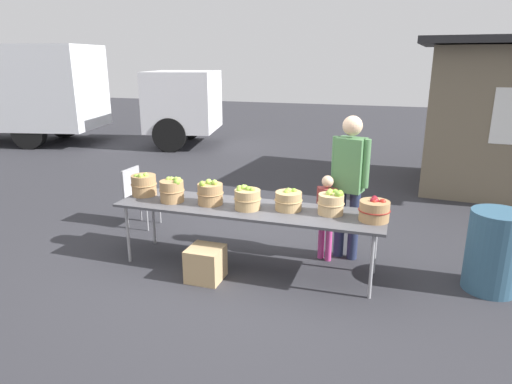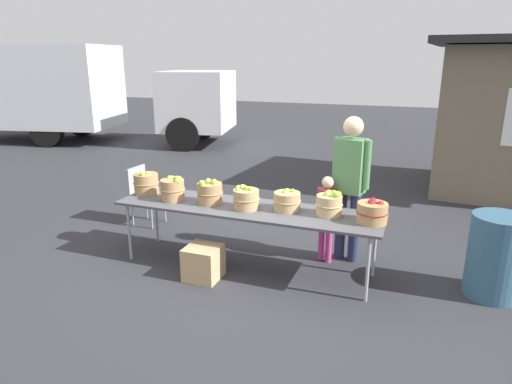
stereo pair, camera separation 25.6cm
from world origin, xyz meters
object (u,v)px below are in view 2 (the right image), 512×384
(apple_basket_red_0, at_px, (372,212))
(box_truck, at_px, (77,91))
(child_customer, at_px, (327,212))
(apple_basket_green_1, at_px, (173,189))
(apple_basket_green_0, at_px, (146,183))
(apple_basket_green_3, at_px, (246,198))
(apple_basket_green_5, at_px, (330,204))
(produce_crate, at_px, (203,262))
(apple_basket_green_4, at_px, (287,201))
(vendor_adult, at_px, (350,178))
(trash_barrel, at_px, (496,256))
(apple_basket_green_2, at_px, (210,193))
(folding_chair, at_px, (144,191))
(market_table, at_px, (247,210))

(apple_basket_red_0, relative_size, box_truck, 0.04)
(child_customer, bearing_deg, apple_basket_green_1, 41.43)
(apple_basket_green_0, height_order, apple_basket_green_3, apple_basket_green_0)
(apple_basket_green_5, height_order, produce_crate, apple_basket_green_5)
(apple_basket_green_3, height_order, produce_crate, apple_basket_green_3)
(apple_basket_red_0, relative_size, produce_crate, 0.88)
(apple_basket_green_0, bearing_deg, apple_basket_green_4, 0.14)
(apple_basket_green_1, xyz_separation_m, vendor_adult, (1.99, 0.71, 0.15))
(vendor_adult, relative_size, trash_barrel, 2.00)
(apple_basket_green_2, height_order, child_customer, child_customer)
(apple_basket_green_3, xyz_separation_m, box_truck, (-7.78, 6.17, 0.61))
(box_truck, bearing_deg, produce_crate, -53.78)
(apple_basket_green_2, height_order, produce_crate, apple_basket_green_2)
(apple_basket_green_3, height_order, folding_chair, apple_basket_green_3)
(market_table, height_order, produce_crate, market_table)
(trash_barrel, bearing_deg, apple_basket_green_3, -172.66)
(apple_basket_green_2, distance_m, child_customer, 1.41)
(market_table, distance_m, produce_crate, 0.77)
(apple_basket_green_4, distance_m, vendor_adult, 0.85)
(apple_basket_green_0, relative_size, apple_basket_red_0, 0.96)
(trash_barrel, bearing_deg, vendor_adult, 167.34)
(apple_basket_green_3, xyz_separation_m, apple_basket_red_0, (1.39, 0.04, -0.01))
(market_table, bearing_deg, apple_basket_green_4, 8.62)
(apple_basket_green_1, height_order, trash_barrel, apple_basket_green_1)
(apple_basket_green_0, bearing_deg, apple_basket_green_1, -14.94)
(apple_basket_green_1, distance_m, box_truck, 9.24)
(apple_basket_green_2, distance_m, apple_basket_green_5, 1.40)
(apple_basket_green_4, distance_m, child_customer, 0.61)
(apple_basket_green_5, height_order, child_customer, child_customer)
(apple_basket_green_4, xyz_separation_m, apple_basket_green_5, (0.48, 0.00, 0.02))
(apple_basket_green_4, height_order, trash_barrel, apple_basket_green_4)
(market_table, xyz_separation_m, child_customer, (0.82, 0.50, -0.09))
(produce_crate, bearing_deg, trash_barrel, 13.67)
(child_customer, bearing_deg, market_table, 55.08)
(market_table, relative_size, produce_crate, 8.19)
(apple_basket_green_3, bearing_deg, folding_chair, 155.92)
(apple_basket_green_1, relative_size, folding_chair, 0.35)
(apple_basket_green_5, distance_m, trash_barrel, 1.77)
(apple_basket_green_5, xyz_separation_m, produce_crate, (-1.29, -0.51, -0.69))
(child_customer, bearing_deg, vendor_adult, -123.95)
(apple_basket_green_0, height_order, child_customer, child_customer)
(apple_basket_green_2, bearing_deg, trash_barrel, 5.65)
(apple_basket_green_4, height_order, produce_crate, apple_basket_green_4)
(apple_basket_green_3, xyz_separation_m, trash_barrel, (2.63, 0.34, -0.44))
(vendor_adult, height_order, box_truck, box_truck)
(apple_basket_green_2, height_order, trash_barrel, apple_basket_green_2)
(apple_basket_green_0, relative_size, apple_basket_green_5, 1.08)
(apple_basket_green_4, distance_m, apple_basket_red_0, 0.95)
(apple_basket_red_0, xyz_separation_m, child_customer, (-0.58, 0.50, -0.24))
(apple_basket_green_3, relative_size, apple_basket_red_0, 0.93)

